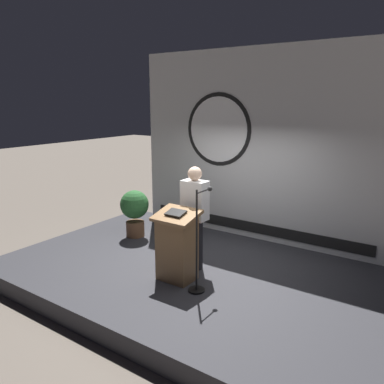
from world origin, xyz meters
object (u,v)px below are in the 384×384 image
object	(u,v)px
microphone_stand	(198,256)
podium	(177,246)
potted_plant	(135,209)
speaker_person	(195,218)

from	to	relation	value
microphone_stand	podium	bearing A→B (deg)	167.01
potted_plant	speaker_person	bearing A→B (deg)	-17.64
speaker_person	potted_plant	world-z (taller)	speaker_person
podium	microphone_stand	world-z (taller)	microphone_stand
podium	speaker_person	bearing A→B (deg)	90.47
microphone_stand	potted_plant	distance (m)	2.56
podium	potted_plant	bearing A→B (deg)	149.87
speaker_person	microphone_stand	distance (m)	0.81
speaker_person	potted_plant	distance (m)	1.93
podium	speaker_person	size ratio (longest dim) A/B	0.66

